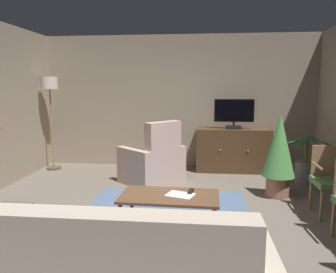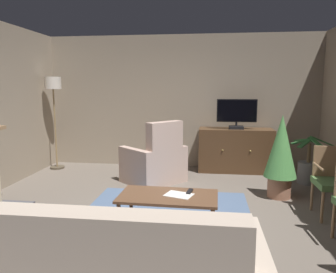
# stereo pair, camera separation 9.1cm
# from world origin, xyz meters

# --- Properties ---
(ground_plane) EXTENTS (6.22, 6.43, 0.04)m
(ground_plane) POSITION_xyz_m (0.00, 0.00, -0.02)
(ground_plane) COLOR #665B51
(wall_back) EXTENTS (6.22, 0.10, 2.75)m
(wall_back) POSITION_xyz_m (0.00, 2.97, 1.38)
(wall_back) COLOR gray
(wall_back) RESTS_ON ground_plane
(rug_central) EXTENTS (2.25, 2.15, 0.01)m
(rug_central) POSITION_xyz_m (0.04, 0.12, 0.01)
(rug_central) COLOR slate
(rug_central) RESTS_ON ground_plane
(tv_cabinet) EXTENTS (1.46, 0.57, 0.87)m
(tv_cabinet) POSITION_xyz_m (1.13, 2.62, 0.41)
(tv_cabinet) COLOR #352315
(tv_cabinet) RESTS_ON ground_plane
(television) EXTENTS (0.77, 0.20, 0.59)m
(television) POSITION_xyz_m (1.13, 2.56, 1.18)
(television) COLOR black
(television) RESTS_ON tv_cabinet
(coffee_table) EXTENTS (1.12, 0.63, 0.48)m
(coffee_table) POSITION_xyz_m (0.15, -0.40, 0.43)
(coffee_table) COLOR brown
(coffee_table) RESTS_ON ground_plane
(tv_remote) EXTENTS (0.07, 0.18, 0.02)m
(tv_remote) POSITION_xyz_m (0.38, -0.28, 0.49)
(tv_remote) COLOR black
(tv_remote) RESTS_ON coffee_table
(folded_newspaper) EXTENTS (0.35, 0.30, 0.01)m
(folded_newspaper) POSITION_xyz_m (0.27, -0.39, 0.48)
(folded_newspaper) COLOR silver
(folded_newspaper) RESTS_ON coffee_table
(armchair_near_window) EXTENTS (1.23, 1.24, 1.11)m
(armchair_near_window) POSITION_xyz_m (-0.34, 1.66, 0.35)
(armchair_near_window) COLOR #BC9E8E
(armchair_near_window) RESTS_ON ground_plane
(side_chair_tucked_against_wall) EXTENTS (0.44, 0.50, 0.90)m
(side_chair_tucked_against_wall) POSITION_xyz_m (2.20, 0.45, 0.50)
(side_chair_tucked_against_wall) COLOR #4C703D
(side_chair_tucked_against_wall) RESTS_ON ground_plane
(potted_plant_small_fern_corner) EXTENTS (0.76, 0.78, 0.85)m
(potted_plant_small_fern_corner) POSITION_xyz_m (2.34, 1.92, 0.24)
(potted_plant_small_fern_corner) COLOR slate
(potted_plant_small_fern_corner) RESTS_ON ground_plane
(potted_plant_tall_palm_by_window) EXTENTS (0.49, 0.49, 1.28)m
(potted_plant_tall_palm_by_window) POSITION_xyz_m (1.68, 1.10, 0.71)
(potted_plant_tall_palm_by_window) COLOR #99664C
(potted_plant_tall_palm_by_window) RESTS_ON ground_plane
(cat) EXTENTS (0.55, 0.60, 0.23)m
(cat) POSITION_xyz_m (-1.26, -0.59, 0.11)
(cat) COLOR #937A5B
(cat) RESTS_ON ground_plane
(floor_lamp) EXTENTS (0.33, 0.33, 1.89)m
(floor_lamp) POSITION_xyz_m (-2.55, 2.38, 1.53)
(floor_lamp) COLOR #4C4233
(floor_lamp) RESTS_ON ground_plane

